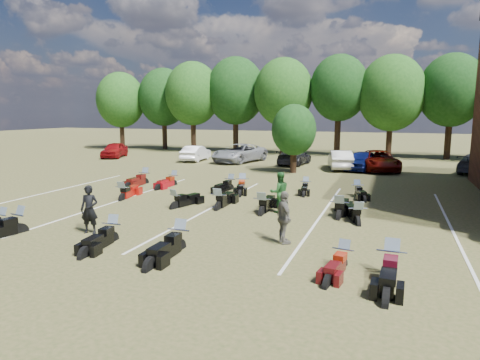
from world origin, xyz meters
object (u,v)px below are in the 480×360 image
at_px(motorcycle_14, 145,184).
at_px(person_black, 89,209).
at_px(person_green, 280,192).
at_px(car_4, 362,161).
at_px(motorcycle_7, 123,200).
at_px(car_0, 115,150).
at_px(motorcycle_3, 113,241).
at_px(person_grey, 284,218).

bearing_deg(motorcycle_14, person_black, -68.54).
bearing_deg(person_green, car_4, -130.24).
bearing_deg(person_black, motorcycle_7, 99.94).
height_order(car_0, motorcycle_3, car_0).
bearing_deg(car_4, person_black, -98.40).
relative_size(car_4, motorcycle_3, 1.87).
bearing_deg(motorcycle_3, car_0, 119.27).
bearing_deg(person_grey, person_black, 65.12).
relative_size(car_4, person_black, 2.42).
distance_m(person_grey, motorcycle_7, 10.32).
xyz_separation_m(motorcycle_3, motorcycle_14, (-5.39, 10.62, 0.00)).
height_order(person_green, person_grey, person_green).
height_order(person_black, motorcycle_3, person_black).
height_order(person_green, motorcycle_3, person_green).
bearing_deg(person_green, car_0, -70.34).
bearing_deg(motorcycle_7, motorcycle_14, -80.22).
xyz_separation_m(car_4, person_grey, (-1.13, -19.70, 0.17)).
distance_m(person_black, motorcycle_14, 10.84).
bearing_deg(motorcycle_7, motorcycle_3, 112.81).
xyz_separation_m(person_green, motorcycle_3, (-4.30, -6.08, -0.90)).
relative_size(car_0, person_grey, 2.38).
distance_m(car_4, person_grey, 19.74).
height_order(person_green, motorcycle_7, person_green).
bearing_deg(car_0, motorcycle_7, -71.22).
xyz_separation_m(person_black, motorcycle_7, (-2.42, 5.44, -0.89)).
xyz_separation_m(car_0, person_black, (15.03, -22.24, 0.16)).
bearing_deg(person_green, person_grey, 75.03).
distance_m(car_4, person_green, 15.59).
xyz_separation_m(person_green, motorcycle_7, (-8.10, -0.06, -0.90)).
bearing_deg(motorcycle_7, car_4, -133.59).
relative_size(person_grey, motorcycle_14, 0.72).
distance_m(person_black, motorcycle_7, 6.01).
height_order(car_4, motorcycle_14, car_4).
distance_m(person_black, person_grey, 7.05).
xyz_separation_m(person_black, person_green, (5.68, 5.49, 0.01)).
relative_size(person_black, person_green, 0.98).
xyz_separation_m(person_black, person_grey, (6.95, 1.19, 0.01)).
distance_m(car_4, motorcycle_14, 16.28).
height_order(motorcycle_3, motorcycle_7, motorcycle_7).
bearing_deg(motorcycle_3, motorcycle_7, 115.78).
xyz_separation_m(motorcycle_3, motorcycle_7, (-3.80, 6.02, 0.00)).
height_order(motorcycle_7, motorcycle_14, motorcycle_14).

